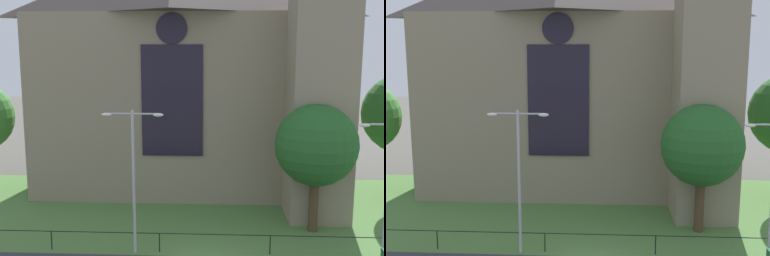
# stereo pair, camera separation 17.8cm
# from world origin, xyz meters

# --- Properties ---
(ground) EXTENTS (160.00, 160.00, 0.00)m
(ground) POSITION_xyz_m (0.00, 10.00, 0.00)
(ground) COLOR #56544C
(grass_verge) EXTENTS (120.00, 20.00, 0.01)m
(grass_verge) POSITION_xyz_m (0.00, 8.00, 0.00)
(grass_verge) COLOR #517F3D
(grass_verge) RESTS_ON ground
(church_building) EXTENTS (23.20, 16.20, 26.00)m
(church_building) POSITION_xyz_m (-1.83, 16.16, 10.27)
(church_building) COLOR gray
(church_building) RESTS_ON ground
(iron_railing) EXTENTS (24.89, 0.07, 1.13)m
(iron_railing) POSITION_xyz_m (-2.60, 2.50, 0.95)
(iron_railing) COLOR black
(iron_railing) RESTS_ON ground
(tree_right_near) EXTENTS (5.07, 5.07, 8.08)m
(tree_right_near) POSITION_xyz_m (6.69, 6.07, 5.51)
(tree_right_near) COLOR #4C3823
(tree_right_near) RESTS_ON ground
(streetlamp_near) EXTENTS (3.37, 0.26, 8.10)m
(streetlamp_near) POSITION_xyz_m (-3.97, 2.40, 5.17)
(streetlamp_near) COLOR #B2B2B7
(streetlamp_near) RESTS_ON ground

